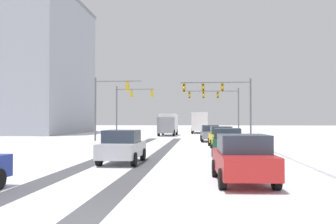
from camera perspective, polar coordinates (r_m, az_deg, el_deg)
The scene contains 16 objects.
ground_plane at distance 8.33m, azimuth -14.07°, elevation -15.78°, with size 300.00×300.00×0.00m, color white.
wheel_track_left_lane at distance 24.89m, azimuth -0.98°, elevation -6.09°, with size 0.87×37.51×0.01m, color #4C4C51.
wheel_track_right_lane at distance 25.33m, azimuth -7.35°, elevation -6.00°, with size 0.96×37.51×0.01m, color #4C4C51.
sidewalk_kerb_right at distance 24.05m, azimuth 21.22°, elevation -6.04°, with size 4.00×37.51×0.12m, color white.
traffic_signal_far_left at distance 48.57m, azimuth -5.89°, elevation 1.67°, with size 4.92×0.51×6.50m.
traffic_signal_far_right at distance 51.67m, azimuth 7.51°, elevation 1.76°, with size 7.14×0.79×6.50m.
traffic_signal_near_right at distance 39.90m, azimuth 8.18°, elevation 2.67°, with size 7.42×0.39×6.50m.
traffic_signal_near_left at distance 38.90m, azimuth -9.15°, elevation 2.06°, with size 4.88×0.39×6.50m.
car_grey_lead at distance 37.31m, azimuth 6.39°, elevation -3.23°, with size 1.93×4.15×1.62m.
car_yellow_cab_second at distance 29.83m, azimuth 8.01°, elevation -3.72°, with size 1.96×4.16×1.62m.
car_dark_green_third at distance 23.00m, azimuth 8.97°, elevation -4.44°, with size 2.00×4.18×1.62m.
car_silver_fourth at distance 18.57m, azimuth -6.94°, elevation -5.21°, with size 1.88×4.12×1.62m.
car_red_fifth at distance 12.90m, azimuth 11.26°, elevation -6.92°, with size 1.97×4.17×1.62m.
bus_oncoming at distance 63.00m, azimuth 4.87°, elevation -1.37°, with size 2.78×11.03×3.38m.
box_truck_delivery at distance 52.24m, azimuth 0.00°, elevation -1.79°, with size 2.43×7.45×3.02m.
office_building_far_left_block at distance 66.75m, azimuth -23.06°, elevation 6.39°, with size 22.99×22.15×21.77m.
Camera 1 is at (2.58, -7.64, 2.09)m, focal length 40.20 mm.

